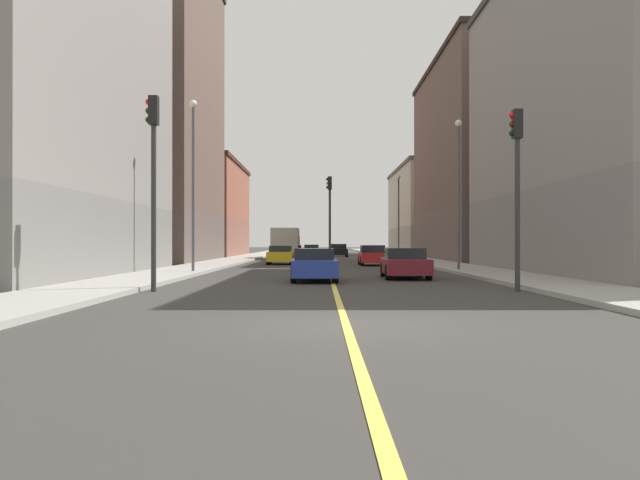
% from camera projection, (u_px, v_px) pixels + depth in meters
% --- Properties ---
extents(ground_plane, '(400.00, 400.00, 0.00)m').
position_uv_depth(ground_plane, '(345.00, 326.00, 12.25)').
color(ground_plane, '#373431').
rests_on(ground_plane, ground).
extents(sidewalk_left, '(3.18, 168.00, 0.15)m').
position_uv_depth(sidewalk_left, '(407.00, 258.00, 61.27)').
color(sidewalk_left, '#9E9B93').
rests_on(sidewalk_left, ground).
extents(sidewalk_right, '(3.18, 168.00, 0.15)m').
position_uv_depth(sidewalk_right, '(241.00, 258.00, 61.23)').
color(sidewalk_right, '#9E9B93').
rests_on(sidewalk_right, ground).
extents(lane_center_stripe, '(0.16, 154.00, 0.01)m').
position_uv_depth(lane_center_stripe, '(324.00, 259.00, 61.25)').
color(lane_center_stripe, '#E5D14C').
rests_on(lane_center_stripe, ground).
extents(building_left_near, '(10.03, 22.87, 15.84)m').
position_uv_depth(building_left_near, '(621.00, 110.00, 31.96)').
color(building_left_near, slate).
rests_on(building_left_near, ground).
extents(building_left_mid, '(10.03, 23.32, 17.05)m').
position_uv_depth(building_left_mid, '(488.00, 161.00, 57.09)').
color(building_left_mid, brown).
rests_on(building_left_mid, ground).
extents(building_left_far, '(10.03, 23.72, 10.86)m').
position_uv_depth(building_left_far, '(435.00, 211.00, 82.93)').
color(building_left_far, '#9D9688').
rests_on(building_left_far, ground).
extents(building_right_corner, '(10.03, 20.71, 17.23)m').
position_uv_depth(building_right_corner, '(8.00, 81.00, 29.08)').
color(building_right_corner, slate).
rests_on(building_right_corner, ground).
extents(building_right_midblock, '(10.03, 18.30, 23.77)m').
position_uv_depth(building_right_midblock, '(144.00, 110.00, 51.79)').
color(building_right_midblock, brown).
rests_on(building_right_midblock, ground).
extents(building_right_distant, '(10.03, 20.25, 10.17)m').
position_uv_depth(building_right_distant, '(193.00, 210.00, 72.16)').
color(building_right_distant, brown).
rests_on(building_right_distant, ground).
extents(traffic_light_left_near, '(0.40, 0.32, 5.68)m').
position_uv_depth(traffic_light_left_near, '(515.00, 173.00, 20.68)').
color(traffic_light_left_near, '#2D2D2D').
rests_on(traffic_light_left_near, ground).
extents(traffic_light_right_near, '(0.40, 0.32, 6.09)m').
position_uv_depth(traffic_light_right_near, '(152.00, 165.00, 20.65)').
color(traffic_light_right_near, '#2D2D2D').
rests_on(traffic_light_right_near, ground).
extents(traffic_light_median_far, '(0.40, 0.32, 6.08)m').
position_uv_depth(traffic_light_median_far, '(328.00, 208.00, 45.77)').
color(traffic_light_median_far, '#2D2D2D').
rests_on(traffic_light_median_far, ground).
extents(street_lamp_left_near, '(0.36, 0.36, 7.72)m').
position_uv_depth(street_lamp_left_near, '(457.00, 179.00, 34.24)').
color(street_lamp_left_near, '#4C4C51').
rests_on(street_lamp_left_near, ground).
extents(street_lamp_right_near, '(0.36, 0.36, 8.32)m').
position_uv_depth(street_lamp_right_near, '(192.00, 169.00, 32.31)').
color(street_lamp_right_near, '#4C4C51').
rests_on(street_lamp_right_near, ground).
extents(street_lamp_left_far, '(0.36, 0.36, 7.53)m').
position_uv_depth(street_lamp_left_far, '(397.00, 208.00, 60.34)').
color(street_lamp_left_far, '#4C4C51').
rests_on(street_lamp_left_far, ground).
extents(car_maroon, '(1.95, 4.41, 1.29)m').
position_uv_depth(car_maroon, '(403.00, 264.00, 28.36)').
color(car_maroon, maroon).
rests_on(car_maroon, ground).
extents(car_green, '(1.98, 3.99, 1.28)m').
position_uv_depth(car_green, '(310.00, 250.00, 77.56)').
color(car_green, '#1E6B38').
rests_on(car_green, ground).
extents(car_black, '(1.89, 4.10, 1.38)m').
position_uv_depth(car_black, '(337.00, 251.00, 69.65)').
color(car_black, black).
rests_on(car_black, ground).
extents(car_orange, '(2.01, 4.36, 1.29)m').
position_uv_depth(car_orange, '(291.00, 252.00, 59.82)').
color(car_orange, orange).
rests_on(car_orange, ground).
extents(car_blue, '(1.90, 4.47, 1.30)m').
position_uv_depth(car_blue, '(312.00, 265.00, 26.35)').
color(car_blue, '#23389E').
rests_on(car_blue, ground).
extents(car_red, '(1.79, 4.04, 1.35)m').
position_uv_depth(car_red, '(371.00, 256.00, 44.39)').
color(car_red, red).
rests_on(car_red, ground).
extents(car_yellow, '(1.84, 4.55, 1.30)m').
position_uv_depth(car_yellow, '(279.00, 255.00, 46.74)').
color(car_yellow, gold).
rests_on(car_yellow, ground).
extents(box_truck, '(2.49, 7.19, 2.82)m').
position_uv_depth(box_truck, '(284.00, 243.00, 61.16)').
color(box_truck, maroon).
rests_on(box_truck, ground).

